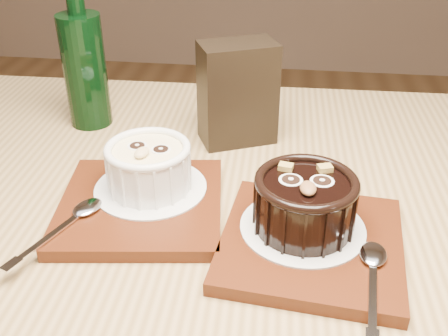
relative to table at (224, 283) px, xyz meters
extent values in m
cube|color=olive|center=(0.00, 0.00, 0.07)|extent=(1.21, 0.82, 0.04)
cube|color=#4E200D|center=(-0.10, 0.01, 0.10)|extent=(0.20, 0.20, 0.01)
cylinder|color=white|center=(-0.09, 0.03, 0.11)|extent=(0.13, 0.13, 0.00)
cylinder|color=white|center=(-0.09, 0.03, 0.13)|extent=(0.09, 0.09, 0.05)
cylinder|color=#EFD892|center=(-0.09, 0.03, 0.15)|extent=(0.08, 0.08, 0.00)
torus|color=white|center=(-0.09, 0.03, 0.16)|extent=(0.10, 0.10, 0.01)
cylinder|color=black|center=(-0.10, 0.04, 0.16)|extent=(0.02, 0.02, 0.00)
cylinder|color=black|center=(-0.08, 0.04, 0.16)|extent=(0.02, 0.02, 0.00)
ellipsoid|color=#D7B87E|center=(-0.09, 0.02, 0.16)|extent=(0.02, 0.02, 0.01)
cube|color=#4E200D|center=(0.09, -0.04, 0.10)|extent=(0.20, 0.20, 0.01)
cylinder|color=white|center=(0.09, -0.02, 0.11)|extent=(0.13, 0.13, 0.00)
cylinder|color=black|center=(0.09, -0.02, 0.13)|extent=(0.10, 0.10, 0.05)
cylinder|color=black|center=(0.09, -0.02, 0.16)|extent=(0.09, 0.09, 0.00)
torus|color=black|center=(0.09, -0.02, 0.16)|extent=(0.10, 0.10, 0.01)
cylinder|color=black|center=(0.07, -0.02, 0.16)|extent=(0.02, 0.02, 0.00)
cylinder|color=black|center=(0.10, -0.01, 0.16)|extent=(0.02, 0.02, 0.00)
ellipsoid|color=brown|center=(0.09, -0.04, 0.16)|extent=(0.02, 0.02, 0.01)
cube|color=olive|center=(0.06, 0.00, 0.16)|extent=(0.02, 0.01, 0.01)
cube|color=olive|center=(0.10, 0.01, 0.16)|extent=(0.02, 0.02, 0.01)
cube|color=black|center=(-0.01, 0.20, 0.16)|extent=(0.12, 0.10, 0.14)
cylinder|color=black|center=(-0.23, 0.22, 0.17)|extent=(0.06, 0.06, 0.16)
camera|label=1|loc=(0.06, -0.46, 0.44)|focal=42.00mm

